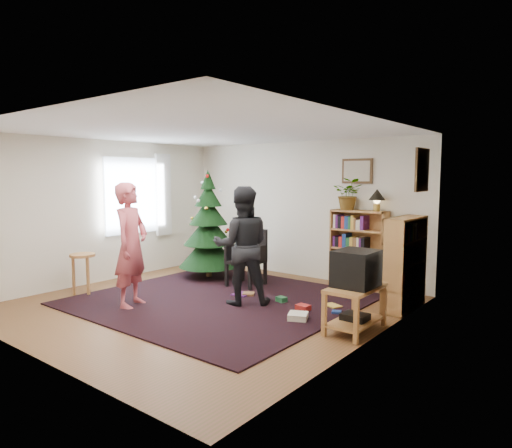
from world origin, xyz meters
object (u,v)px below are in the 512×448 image
Objects in this scene: stool at (83,263)px; person_standing at (131,245)px; picture_back at (357,171)px; tv_stand at (355,305)px; picture_right at (422,170)px; armchair at (250,255)px; crt_tv at (356,268)px; bookshelf_back at (359,248)px; bookshelf_right at (405,262)px; potted_plant at (349,194)px; christmas_tree at (209,233)px; person_by_chair at (242,246)px; table_lamp at (377,196)px.

stool is 1.23m from person_standing.
tv_stand is at bearing -63.83° from picture_back.
picture_right is 3.09m from armchair.
crt_tv reaches higher than armchair.
picture_right is 1.86m from bookshelf_back.
bookshelf_right is at bearing 0.92° from armchair.
crt_tv is at bearing 14.62° from stool.
armchair is 1.97m from potted_plant.
picture_right is 4.21m from person_standing.
crt_tv is 2.47m from potted_plant.
christmas_tree is 1.15× the size of person_by_chair.
table_lamp is at bearing 107.56° from tv_stand.
table_lamp is (2.79, 1.03, 0.72)m from christmas_tree.
person_standing is 3.63m from potted_plant.
person_by_chair is 3.23× the size of potted_plant.
picture_right is at bearing -33.21° from table_lamp.
table_lamp is at bearing -163.00° from person_by_chair.
bookshelf_back is at bearing 29.41° from armchair.
picture_right is 0.46× the size of bookshelf_back.
picture_right reaches higher than tv_stand.
bookshelf_right is at bearing -127.44° from picture_right.
stool is (-1.70, -2.09, -0.02)m from armchair.
person_by_chair is 2.41m from table_lamp.
stool is at bearing -165.39° from tv_stand.
stool is (-4.15, -1.08, 0.18)m from tv_stand.
person_by_chair is (-2.07, -1.41, -1.09)m from picture_right.
table_lamp reaches higher than bookshelf_right.
person_standing is (0.45, -2.03, 0.06)m from christmas_tree.
stool is at bearing -133.41° from picture_back.
person_by_chair is at bearing 122.43° from bookshelf_right.
crt_tv is at bearing -65.21° from bookshelf_back.
tv_stand is 1.68× the size of crt_tv.
potted_plant is (2.29, 1.03, 0.74)m from christmas_tree.
picture_back reaches higher than table_lamp.
picture_right is 3.88m from christmas_tree.
table_lamp is (3.51, 3.12, 1.04)m from stool.
armchair is 1.21m from person_by_chair.
person_standing is at bearing 3.16° from stool.
stool is at bearing -109.00° from christmas_tree.
tv_stand is at bearing -0.00° from crt_tv.
tv_stand is 0.49× the size of person_by_chair.
person_by_chair reaches higher than bookshelf_back.
bookshelf_right is 0.73× the size of person_standing.
stool is at bearing -138.31° from table_lamp.
person_by_chair is (1.17, 1.06, -0.03)m from person_standing.
potted_plant reaches higher than stool.
stool is at bearing -150.10° from picture_right.
person_standing is (-2.98, -1.02, 0.12)m from crt_tv.
tv_stand is at bearing 174.63° from bookshelf_right.
picture_right reaches higher than person_by_chair.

